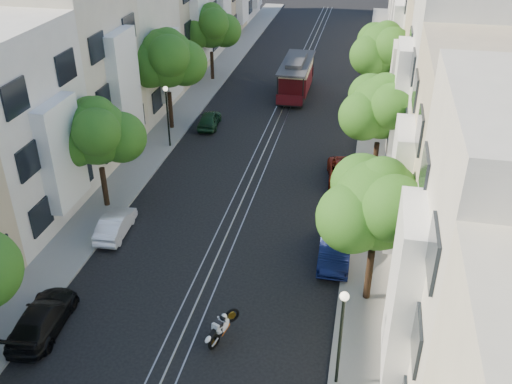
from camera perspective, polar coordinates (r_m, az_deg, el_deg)
The scene contains 24 objects.
ground at distance 42.72m, azimuth 2.17°, elevation 7.14°, with size 200.00×200.00×0.00m, color black.
sidewalk_east at distance 42.22m, azimuth 11.97°, elevation 6.30°, with size 2.50×80.00×0.12m, color gray.
sidewalk_west at distance 44.36m, azimuth -7.19°, elevation 7.89°, with size 2.50×80.00×0.12m, color gray.
rail_left at distance 42.80m, azimuth 1.43°, elevation 7.21°, with size 0.06×80.00×0.02m, color gray.
rail_slot at distance 42.71m, azimuth 2.17°, elevation 7.15°, with size 0.06×80.00×0.02m, color gray.
rail_right at distance 42.63m, azimuth 2.90°, elevation 7.09°, with size 0.06×80.00×0.02m, color gray.
lane_line at distance 42.72m, azimuth 2.17°, elevation 7.15°, with size 0.08×80.00×0.01m, color tan.
townhouses_east at distance 40.78m, azimuth 19.35°, elevation 12.13°, with size 7.75×72.00×12.00m.
townhouses_west at distance 44.37m, azimuth -13.50°, elevation 14.18°, with size 7.75×72.00×11.76m.
tree_e_b at distance 23.09m, azimuth 12.18°, elevation -1.46°, with size 4.93×4.08×6.68m.
tree_e_c at distance 33.08m, azimuth 12.50°, elevation 8.09°, with size 4.84×3.99×6.52m.
tree_e_d at distance 43.45m, azimuth 12.74°, elevation 13.65°, with size 5.01×4.16×6.85m.
tree_w_b at distance 30.77m, azimuth -15.57°, elevation 5.60°, with size 4.72×3.87×6.27m.
tree_w_c at distance 39.99m, azimuth -8.86°, elevation 12.93°, with size 5.13×4.28×7.09m.
tree_w_d at distance 50.20m, azimuth -4.49°, elevation 16.08°, with size 4.84×3.99×6.52m.
lamp_east at distance 20.19m, azimuth 8.55°, elevation -13.04°, with size 0.32×0.32×4.16m.
lamp_west at distance 37.80m, azimuth -8.89°, elevation 8.35°, with size 0.32×0.32×4.16m.
sportbike_rider at distance 23.12m, azimuth -3.48°, elevation -13.30°, with size 0.98×1.64×1.25m.
cable_car at distance 47.51m, azimuth 4.03°, elevation 11.59°, with size 2.27×7.22×2.77m.
parked_car_e_mid at distance 27.61m, azimuth 7.95°, elevation -5.37°, with size 1.45×4.15×1.37m, color #0C143F.
parked_car_e_far at distance 34.30m, azimuth 8.76°, elevation 1.81°, with size 1.85×4.00×1.11m, color maroon.
parked_car_w_near at distance 25.10m, azimuth -20.58°, elevation -11.70°, with size 1.70×4.18×1.21m, color black.
parked_car_w_mid at distance 30.01m, azimuth -13.88°, elevation -3.16°, with size 1.20×3.43×1.13m, color white.
parked_car_w_far at distance 41.58m, azimuth -4.69°, elevation 7.26°, with size 1.35×3.35×1.14m, color #16371F.
Camera 1 is at (6.38, -10.89, 16.48)m, focal length 40.00 mm.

